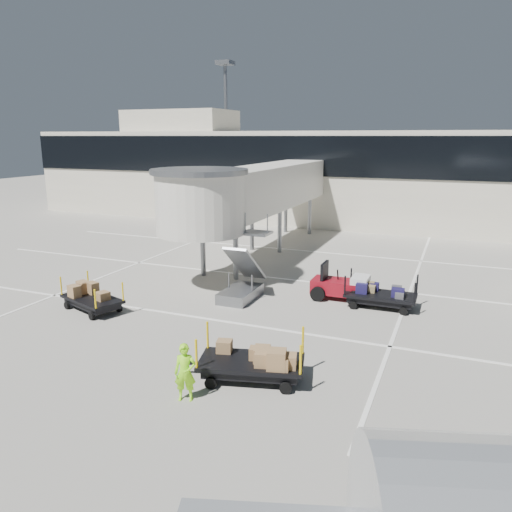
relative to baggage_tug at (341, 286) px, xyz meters
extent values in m
plane|color=#B6B1A2|center=(-3.05, -6.80, -0.63)|extent=(140.00, 140.00, 0.00)
cube|color=white|center=(-3.05, -4.80, -0.62)|extent=(40.00, 0.15, 0.02)
cube|color=white|center=(-3.05, 2.20, -0.62)|extent=(40.00, 0.15, 0.02)
cube|color=white|center=(-3.05, 9.20, -0.62)|extent=(40.00, 0.15, 0.02)
cube|color=white|center=(2.95, 3.20, -0.62)|extent=(0.15, 30.00, 0.02)
cube|color=white|center=(-13.05, 3.20, -0.62)|extent=(0.15, 30.00, 0.02)
cube|color=beige|center=(-3.05, 23.20, 3.37)|extent=(64.00, 12.00, 8.00)
cube|color=black|center=(-3.05, 17.15, 5.37)|extent=(64.00, 0.12, 3.20)
cube|color=beige|center=(-21.05, 21.20, 8.37)|extent=(10.00, 6.00, 2.00)
cylinder|color=slate|center=(-19.05, 27.20, 6.87)|extent=(0.36, 0.36, 15.00)
cube|color=slate|center=(-19.05, 27.20, 14.37)|extent=(1.60, 1.60, 0.40)
cube|color=silver|center=(-7.05, 8.20, 3.67)|extent=(3.00, 18.00, 2.80)
cylinder|color=silver|center=(-7.05, -0.80, 3.67)|extent=(4.40, 4.40, 3.00)
cylinder|color=slate|center=(-7.05, -0.80, 5.27)|extent=(4.80, 4.80, 0.25)
cylinder|color=slate|center=(-8.05, 1.20, 0.82)|extent=(0.28, 0.28, 2.90)
cylinder|color=slate|center=(-6.05, 1.20, 0.82)|extent=(0.28, 0.28, 2.90)
cylinder|color=slate|center=(-8.05, 8.20, 0.82)|extent=(0.28, 0.28, 2.90)
cylinder|color=slate|center=(-6.05, 8.20, 0.82)|extent=(0.28, 0.28, 2.90)
cylinder|color=slate|center=(-8.05, 15.20, 0.82)|extent=(0.28, 0.28, 2.90)
cylinder|color=slate|center=(-6.05, 15.20, 0.82)|extent=(0.28, 0.28, 2.90)
cube|color=slate|center=(-4.45, -1.80, -0.38)|extent=(1.40, 2.60, 0.50)
cube|color=slate|center=(-4.45, -1.20, 0.97)|extent=(1.20, 2.60, 2.06)
cube|color=slate|center=(-4.45, 0.20, 2.22)|extent=(1.40, 1.20, 0.12)
cube|color=maroon|center=(-0.07, 0.00, -0.03)|extent=(2.60, 1.25, 0.65)
cube|color=white|center=(0.90, 0.00, 0.40)|extent=(0.76, 1.19, 0.38)
cube|color=black|center=(-0.83, 0.00, 0.61)|extent=(0.13, 1.08, 0.97)
cylinder|color=black|center=(-0.94, -0.70, -0.28)|extent=(0.69, 0.27, 0.69)
cylinder|color=black|center=(-0.94, 0.70, -0.28)|extent=(0.69, 0.27, 0.69)
cylinder|color=black|center=(0.79, -0.70, -0.28)|extent=(0.69, 0.27, 0.69)
cylinder|color=black|center=(0.79, 0.70, -0.28)|extent=(0.69, 0.27, 0.69)
cube|color=black|center=(1.92, -0.48, -0.06)|extent=(3.15, 1.61, 0.13)
cube|color=black|center=(1.92, -0.48, -0.24)|extent=(2.83, 1.37, 0.26)
cube|color=black|center=(-0.01, -0.50, -0.21)|extent=(0.73, 0.09, 0.08)
cylinder|color=black|center=(0.84, -1.20, -0.45)|extent=(0.36, 0.15, 0.35)
cylinder|color=black|center=(0.82, 0.21, -0.45)|extent=(0.36, 0.15, 0.35)
cylinder|color=black|center=(3.03, -1.16, -0.45)|extent=(0.36, 0.15, 0.35)
cylinder|color=black|center=(3.01, 0.24, -0.45)|extent=(0.36, 0.15, 0.35)
cylinder|color=black|center=(0.43, -1.20, 0.41)|extent=(0.07, 0.07, 0.94)
cylinder|color=black|center=(0.41, 0.21, 0.41)|extent=(0.07, 0.07, 0.94)
cylinder|color=black|center=(3.43, -1.16, 0.41)|extent=(0.07, 0.07, 0.94)
cylinder|color=black|center=(3.41, 0.25, 0.41)|extent=(0.07, 0.07, 0.94)
cube|color=#47464B|center=(2.41, -0.72, 0.18)|extent=(0.39, 0.28, 0.36)
cube|color=#191440|center=(2.58, -0.40, 0.18)|extent=(0.49, 0.32, 0.35)
cube|color=#191440|center=(2.92, -0.79, 0.15)|extent=(0.40, 0.38, 0.30)
cube|color=maroon|center=(2.62, -0.96, 0.14)|extent=(0.57, 0.37, 0.26)
cube|color=#47464B|center=(2.29, -0.23, 0.22)|extent=(0.37, 0.30, 0.43)
cube|color=olive|center=(1.53, -0.87, 0.20)|extent=(0.55, 0.27, 0.38)
cube|color=#47464B|center=(2.42, -0.48, 0.19)|extent=(0.39, 0.42, 0.37)
cube|color=maroon|center=(1.71, -0.13, 0.22)|extent=(0.39, 0.37, 0.43)
cube|color=black|center=(-0.80, -9.10, -0.02)|extent=(3.61, 2.43, 0.13)
cube|color=black|center=(-0.80, -9.10, -0.22)|extent=(3.23, 2.10, 0.28)
cube|color=black|center=(-2.77, -9.61, -0.19)|extent=(0.77, 0.28, 0.09)
cylinder|color=black|center=(-1.73, -10.11, -0.44)|extent=(0.40, 0.24, 0.37)
cylinder|color=black|center=(-2.10, -8.67, -0.44)|extent=(0.40, 0.24, 0.37)
cylinder|color=black|center=(0.51, -9.53, -0.44)|extent=(0.40, 0.24, 0.37)
cylinder|color=black|center=(0.14, -8.09, -0.44)|extent=(0.40, 0.24, 0.37)
cylinder|color=yellow|center=(-2.15, -10.21, 0.47)|extent=(0.08, 0.08, 0.99)
cylinder|color=yellow|center=(-2.52, -8.77, 0.47)|extent=(0.08, 0.08, 0.99)
cylinder|color=yellow|center=(0.92, -9.42, 0.47)|extent=(0.08, 0.08, 0.99)
cylinder|color=yellow|center=(0.55, -7.98, 0.47)|extent=(0.08, 0.08, 0.99)
cube|color=#9B794B|center=(-0.93, -9.29, 0.31)|extent=(0.66, 0.65, 0.54)
cube|color=#9B794B|center=(-0.06, -8.68, 0.34)|extent=(0.70, 0.54, 0.59)
cube|color=#9B794B|center=(-1.42, -9.77, 0.28)|extent=(0.60, 0.69, 0.48)
cube|color=#9B794B|center=(-1.49, -8.78, 0.25)|extent=(0.71, 0.62, 0.41)
cube|color=#9B794B|center=(-0.31, -8.82, 0.32)|extent=(0.60, 0.64, 0.56)
cube|color=#9B794B|center=(-1.49, -9.05, 0.34)|extent=(0.77, 0.63, 0.60)
cube|color=#9B794B|center=(-1.34, -9.06, 0.24)|extent=(0.76, 0.63, 0.40)
cube|color=black|center=(-9.88, -5.79, -0.09)|extent=(3.29, 2.37, 0.12)
cube|color=black|center=(-9.88, -5.79, -0.26)|extent=(2.94, 2.07, 0.25)
cube|color=black|center=(-11.61, -5.19, -0.23)|extent=(0.68, 0.30, 0.08)
cylinder|color=black|center=(-11.08, -6.08, -0.46)|extent=(0.36, 0.24, 0.34)
cylinder|color=black|center=(-10.64, -4.82, -0.46)|extent=(0.36, 0.24, 0.34)
cylinder|color=black|center=(-9.12, -6.76, -0.46)|extent=(0.36, 0.24, 0.34)
cylinder|color=black|center=(-8.68, -5.50, -0.46)|extent=(0.36, 0.24, 0.34)
cylinder|color=yellow|center=(-11.44, -5.96, 0.36)|extent=(0.07, 0.07, 0.89)
cylinder|color=yellow|center=(-11.01, -4.69, 0.36)|extent=(0.07, 0.07, 0.89)
cylinder|color=yellow|center=(-8.75, -6.89, 0.36)|extent=(0.07, 0.07, 0.89)
cylinder|color=yellow|center=(-8.32, -5.63, 0.36)|extent=(0.07, 0.07, 0.89)
cube|color=#9B794B|center=(-9.99, -6.27, 0.22)|extent=(0.75, 0.70, 0.49)
cube|color=#9B794B|center=(-9.09, -6.30, 0.20)|extent=(0.54, 0.58, 0.45)
cube|color=#9B794B|center=(-8.83, -5.80, 0.18)|extent=(0.71, 0.61, 0.41)
cube|color=#9B794B|center=(-8.83, -5.72, 0.19)|extent=(0.67, 0.65, 0.44)
cube|color=#9B794B|center=(-9.86, -5.51, 0.22)|extent=(0.59, 0.50, 0.49)
cube|color=#9B794B|center=(-10.36, -5.75, 0.18)|extent=(0.54, 0.61, 0.42)
imported|color=#8CEF19|center=(-2.10, -10.98, 0.25)|extent=(0.75, 0.62, 1.76)
cube|color=maroon|center=(-17.27, 17.20, 0.10)|extent=(4.01, 2.58, 1.47)
cube|color=black|center=(-15.68, 17.68, 1.03)|extent=(1.29, 1.58, 0.52)
cylinder|color=black|center=(-18.37, 16.14, -0.34)|extent=(0.63, 0.41, 0.59)
cylinder|color=black|center=(-18.78, 17.45, -0.34)|extent=(0.63, 0.41, 0.59)
cylinder|color=black|center=(-15.76, 16.94, -0.34)|extent=(0.63, 0.41, 0.59)
cylinder|color=black|center=(-16.16, 18.25, -0.34)|extent=(0.63, 0.41, 0.59)
camera|label=1|loc=(4.89, -22.52, 6.95)|focal=35.00mm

